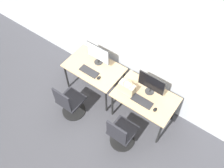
{
  "coord_description": "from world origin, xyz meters",
  "views": [
    {
      "loc": [
        1.54,
        -1.99,
        4.55
      ],
      "look_at": [
        0.0,
        0.14,
        0.9
      ],
      "focal_mm": 40.0,
      "sensor_mm": 36.0,
      "label": 1
    }
  ],
  "objects_px": {
    "monitor_left": "(98,54)",
    "keyboard_right": "(142,101)",
    "keyboard_left": "(89,71)",
    "monitor_right": "(151,84)",
    "mouse_right": "(155,110)",
    "handbag": "(127,88)",
    "mouse_left": "(99,78)",
    "office_chair_left": "(70,103)",
    "office_chair_right": "(121,134)"
  },
  "relations": [
    {
      "from": "monitor_left",
      "to": "office_chair_left",
      "type": "xyz_separation_m",
      "value": [
        -0.02,
        -0.92,
        -0.61
      ]
    },
    {
      "from": "keyboard_left",
      "to": "mouse_right",
      "type": "xyz_separation_m",
      "value": [
        1.47,
        0.0,
        0.01
      ]
    },
    {
      "from": "office_chair_right",
      "to": "monitor_left",
      "type": "bearing_deg",
      "value": 143.07
    },
    {
      "from": "office_chair_left",
      "to": "monitor_right",
      "type": "height_order",
      "value": "monitor_right"
    },
    {
      "from": "monitor_left",
      "to": "keyboard_left",
      "type": "bearing_deg",
      "value": -90.0
    },
    {
      "from": "office_chair_left",
      "to": "office_chair_right",
      "type": "xyz_separation_m",
      "value": [
        1.18,
        0.05,
        0.0
      ]
    },
    {
      "from": "mouse_left",
      "to": "office_chair_right",
      "type": "bearing_deg",
      "value": -31.27
    },
    {
      "from": "monitor_left",
      "to": "monitor_right",
      "type": "height_order",
      "value": "same"
    },
    {
      "from": "keyboard_right",
      "to": "handbag",
      "type": "bearing_deg",
      "value": 176.57
    },
    {
      "from": "monitor_left",
      "to": "mouse_right",
      "type": "relative_size",
      "value": 5.78
    },
    {
      "from": "monitor_right",
      "to": "office_chair_right",
      "type": "relative_size",
      "value": 0.57
    },
    {
      "from": "mouse_left",
      "to": "office_chair_right",
      "type": "relative_size",
      "value": 0.1
    },
    {
      "from": "mouse_right",
      "to": "mouse_left",
      "type": "bearing_deg",
      "value": -178.97
    },
    {
      "from": "monitor_right",
      "to": "office_chair_right",
      "type": "height_order",
      "value": "monitor_right"
    },
    {
      "from": "keyboard_left",
      "to": "mouse_left",
      "type": "relative_size",
      "value": 4.43
    },
    {
      "from": "monitor_left",
      "to": "keyboard_right",
      "type": "height_order",
      "value": "monitor_left"
    },
    {
      "from": "office_chair_right",
      "to": "mouse_right",
      "type": "bearing_deg",
      "value": 61.53
    },
    {
      "from": "handbag",
      "to": "monitor_right",
      "type": "bearing_deg",
      "value": 35.78
    },
    {
      "from": "monitor_right",
      "to": "monitor_left",
      "type": "bearing_deg",
      "value": 179.34
    },
    {
      "from": "mouse_left",
      "to": "keyboard_right",
      "type": "height_order",
      "value": "mouse_left"
    },
    {
      "from": "keyboard_left",
      "to": "handbag",
      "type": "relative_size",
      "value": 1.33
    },
    {
      "from": "mouse_left",
      "to": "monitor_right",
      "type": "distance_m",
      "value": 1.02
    },
    {
      "from": "keyboard_left",
      "to": "office_chair_left",
      "type": "xyz_separation_m",
      "value": [
        -0.02,
        -0.62,
        -0.38
      ]
    },
    {
      "from": "office_chair_left",
      "to": "keyboard_right",
      "type": "distance_m",
      "value": 1.43
    },
    {
      "from": "mouse_left",
      "to": "monitor_right",
      "type": "relative_size",
      "value": 0.17
    },
    {
      "from": "office_chair_left",
      "to": "mouse_right",
      "type": "bearing_deg",
      "value": 22.75
    },
    {
      "from": "mouse_right",
      "to": "handbag",
      "type": "bearing_deg",
      "value": 176.53
    },
    {
      "from": "mouse_right",
      "to": "handbag",
      "type": "xyz_separation_m",
      "value": [
        -0.62,
        0.04,
        0.1
      ]
    },
    {
      "from": "keyboard_right",
      "to": "monitor_left",
      "type": "bearing_deg",
      "value": 166.75
    },
    {
      "from": "mouse_right",
      "to": "monitor_left",
      "type": "bearing_deg",
      "value": 168.55
    },
    {
      "from": "office_chair_left",
      "to": "keyboard_left",
      "type": "bearing_deg",
      "value": 88.32
    },
    {
      "from": "handbag",
      "to": "mouse_left",
      "type": "bearing_deg",
      "value": -174.33
    },
    {
      "from": "mouse_right",
      "to": "office_chair_right",
      "type": "distance_m",
      "value": 0.76
    },
    {
      "from": "mouse_left",
      "to": "monitor_right",
      "type": "xyz_separation_m",
      "value": [
        0.94,
        0.31,
        0.23
      ]
    },
    {
      "from": "office_chair_left",
      "to": "office_chair_right",
      "type": "bearing_deg",
      "value": 2.46
    },
    {
      "from": "keyboard_left",
      "to": "monitor_right",
      "type": "relative_size",
      "value": 0.77
    },
    {
      "from": "office_chair_left",
      "to": "office_chair_right",
      "type": "relative_size",
      "value": 1.0
    },
    {
      "from": "keyboard_left",
      "to": "keyboard_right",
      "type": "distance_m",
      "value": 1.2
    },
    {
      "from": "keyboard_right",
      "to": "mouse_right",
      "type": "height_order",
      "value": "mouse_right"
    },
    {
      "from": "office_chair_right",
      "to": "handbag",
      "type": "height_order",
      "value": "handbag"
    },
    {
      "from": "monitor_left",
      "to": "keyboard_right",
      "type": "xyz_separation_m",
      "value": [
        1.2,
        -0.28,
        -0.23
      ]
    },
    {
      "from": "monitor_left",
      "to": "monitor_right",
      "type": "distance_m",
      "value": 1.2
    },
    {
      "from": "mouse_right",
      "to": "handbag",
      "type": "relative_size",
      "value": 0.3
    },
    {
      "from": "handbag",
      "to": "monitor_left",
      "type": "bearing_deg",
      "value": 162.99
    },
    {
      "from": "monitor_right",
      "to": "office_chair_right",
      "type": "distance_m",
      "value": 1.06
    },
    {
      "from": "monitor_left",
      "to": "office_chair_left",
      "type": "height_order",
      "value": "monitor_left"
    },
    {
      "from": "monitor_right",
      "to": "keyboard_right",
      "type": "bearing_deg",
      "value": -90.0
    },
    {
      "from": "mouse_left",
      "to": "office_chair_left",
      "type": "bearing_deg",
      "value": -114.09
    },
    {
      "from": "monitor_left",
      "to": "keyboard_left",
      "type": "relative_size",
      "value": 1.3
    },
    {
      "from": "monitor_left",
      "to": "handbag",
      "type": "bearing_deg",
      "value": -17.01
    }
  ]
}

